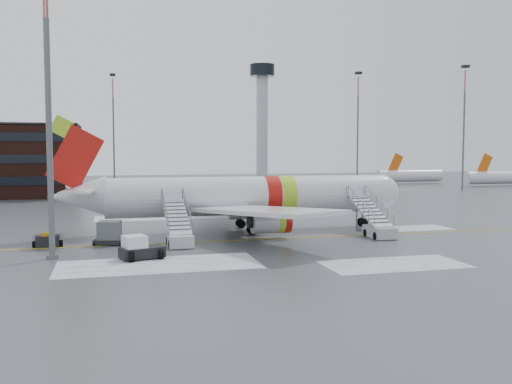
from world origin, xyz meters
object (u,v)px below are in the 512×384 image
object	(u,v)px
uld_container	(110,234)
light_mast_near	(48,101)
airstair_fwd	(376,225)
airliner	(242,197)
pushback_tug	(139,249)
airstair_aft	(179,232)
baggage_tractor	(48,241)

from	to	relation	value
uld_container	light_mast_near	xyz separation A→B (m)	(-4.12, -5.38, 10.60)
airstair_fwd	airliner	bearing A→B (deg)	149.85
light_mast_near	airstair_fwd	bearing A→B (deg)	7.61
pushback_tug	uld_container	xyz separation A→B (m)	(-2.10, 7.21, 0.15)
airstair_fwd	airstair_aft	xyz separation A→B (m)	(-18.24, 0.00, 0.00)
airstair_fwd	pushback_tug	world-z (taller)	airstair_fwd
airstair_aft	uld_container	distance (m)	5.88
airliner	baggage_tractor	size ratio (longest dim) A/B	14.75
pushback_tug	uld_container	distance (m)	7.51
airstair_fwd	uld_container	xyz separation A→B (m)	(-23.89, 1.64, -0.13)
airstair_fwd	baggage_tractor	world-z (taller)	airstair_fwd
airstair_fwd	light_mast_near	size ratio (longest dim) A/B	0.35
airliner	uld_container	xyz separation A→B (m)	(-12.64, -4.90, -2.48)
airstair_fwd	airstair_aft	bearing A→B (deg)	180.00
pushback_tug	airstair_fwd	bearing A→B (deg)	14.34
baggage_tractor	light_mast_near	world-z (taller)	light_mast_near
pushback_tug	baggage_tractor	world-z (taller)	pushback_tug
airstair_aft	baggage_tractor	world-z (taller)	airstair_aft
airstair_aft	light_mast_near	size ratio (longest dim) A/B	0.35
baggage_tractor	light_mast_near	size ratio (longest dim) A/B	0.11
uld_container	light_mast_near	world-z (taller)	light_mast_near
airliner	uld_container	bearing A→B (deg)	-158.81
airliner	airstair_fwd	size ratio (longest dim) A/B	4.55
airliner	airstair_fwd	world-z (taller)	airliner
airstair_fwd	airstair_aft	distance (m)	18.24
airstair_fwd	light_mast_near	world-z (taller)	light_mast_near
uld_container	light_mast_near	size ratio (longest dim) A/B	0.13
airstair_fwd	uld_container	bearing A→B (deg)	176.08
airliner	light_mast_near	distance (m)	21.26
airliner	airstair_aft	size ratio (longest dim) A/B	4.55
airstair_fwd	pushback_tug	xyz separation A→B (m)	(-21.79, -5.57, -0.28)
airstair_aft	uld_container	world-z (taller)	airstair_aft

